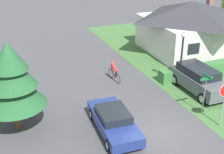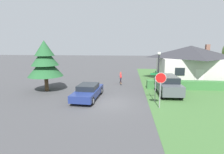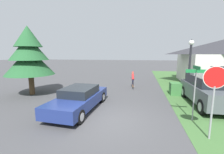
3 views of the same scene
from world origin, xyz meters
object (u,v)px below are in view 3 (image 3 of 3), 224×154
at_px(cyclist, 133,80).
at_px(street_lamp, 190,61).
at_px(sedan_left_lane, 80,98).
at_px(stop_sign, 214,88).
at_px(parked_suv_right, 207,90).
at_px(street_name_sign, 195,83).
at_px(conifer_tall_near, 29,54).

height_order(cyclist, street_lamp, street_lamp).
distance_m(sedan_left_lane, stop_sign, 6.40).
height_order(parked_suv_right, street_name_sign, street_name_sign).
xyz_separation_m(parked_suv_right, street_name_sign, (-1.56, -2.61, 0.89)).
relative_size(cyclist, parked_suv_right, 0.38).
bearing_deg(stop_sign, cyclist, -63.50).
distance_m(street_lamp, street_name_sign, 4.01).
bearing_deg(cyclist, stop_sign, -163.85).
bearing_deg(street_name_sign, street_lamp, 78.08).
relative_size(sedan_left_lane, parked_suv_right, 1.02).
height_order(street_name_sign, conifer_tall_near, conifer_tall_near).
xyz_separation_m(stop_sign, street_name_sign, (-0.13, 1.54, -0.15)).
bearing_deg(cyclist, sedan_left_lane, 150.67).
height_order(parked_suv_right, street_lamp, street_lamp).
bearing_deg(street_lamp, cyclist, 146.22).
height_order(street_lamp, street_name_sign, street_lamp).
xyz_separation_m(sedan_left_lane, street_lamp, (6.66, 3.50, 2.02)).
xyz_separation_m(stop_sign, conifer_tall_near, (-10.97, 4.19, 1.16)).
height_order(street_lamp, conifer_tall_near, conifer_tall_near).
distance_m(sedan_left_lane, conifer_tall_near, 6.04).
relative_size(stop_sign, conifer_tall_near, 0.52).
bearing_deg(stop_sign, sedan_left_lane, -13.44).
bearing_deg(street_lamp, street_name_sign, -101.92).
xyz_separation_m(parked_suv_right, conifer_tall_near, (-12.40, 0.04, 2.20)).
height_order(sedan_left_lane, street_name_sign, street_name_sign).
height_order(parked_suv_right, stop_sign, stop_sign).
distance_m(cyclist, stop_sign, 8.84).
distance_m(sedan_left_lane, parked_suv_right, 7.76).
relative_size(parked_suv_right, street_name_sign, 1.81).
relative_size(sedan_left_lane, street_name_sign, 1.84).
bearing_deg(cyclist, conifer_tall_near, 110.68).
xyz_separation_m(sedan_left_lane, parked_suv_right, (7.41, 2.27, 0.28)).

